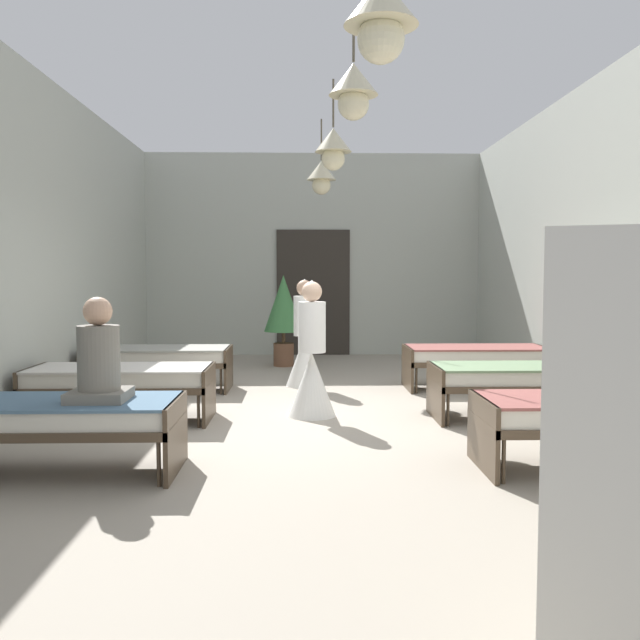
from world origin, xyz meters
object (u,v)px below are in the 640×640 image
(bed_left_row_2, at_px, (159,357))
(bed_left_row_0, at_px, (55,417))
(bed_left_row_1, at_px, (121,380))
(nurse_mid_aisle, at_px, (305,348))
(bed_right_row_0, at_px, (600,414))
(nurse_near_aisle, at_px, (312,368))
(bed_right_row_2, at_px, (476,356))
(patient_seated_primary, at_px, (99,362))
(bed_right_row_1, at_px, (522,378))
(potted_plant, at_px, (283,309))

(bed_left_row_2, bearing_deg, bed_left_row_0, -90.00)
(bed_left_row_1, relative_size, nurse_mid_aisle, 1.28)
(bed_left_row_2, xyz_separation_m, nurse_mid_aisle, (1.95, 0.29, 0.09))
(bed_right_row_0, bearing_deg, bed_left_row_0, 180.00)
(nurse_near_aisle, bearing_deg, bed_left_row_1, -94.07)
(bed_left_row_1, height_order, bed_right_row_2, same)
(bed_left_row_0, xyz_separation_m, patient_seated_primary, (0.35, -0.02, 0.43))
(bed_left_row_2, bearing_deg, patient_seated_primary, -84.76)
(bed_right_row_0, relative_size, bed_right_row_1, 1.00)
(nurse_near_aisle, height_order, potted_plant, potted_plant)
(potted_plant, bearing_deg, bed_right_row_1, -57.93)
(bed_right_row_1, distance_m, bed_right_row_2, 1.90)
(bed_right_row_0, bearing_deg, potted_plant, 113.42)
(bed_left_row_0, relative_size, nurse_mid_aisle, 1.28)
(bed_right_row_0, xyz_separation_m, potted_plant, (-2.66, 6.15, 0.53))
(bed_left_row_2, bearing_deg, bed_right_row_1, -23.98)
(bed_right_row_0, relative_size, nurse_near_aisle, 1.28)
(bed_left_row_2, bearing_deg, bed_left_row_1, -90.00)
(bed_left_row_1, relative_size, patient_seated_primary, 2.38)
(nurse_near_aisle, bearing_deg, potted_plant, 176.56)
(bed_left_row_1, distance_m, nurse_mid_aisle, 2.93)
(bed_left_row_0, xyz_separation_m, potted_plant, (1.61, 6.15, 0.53))
(bed_right_row_0, bearing_deg, bed_left_row_2, 138.34)
(bed_right_row_0, bearing_deg, patient_seated_primary, -179.78)
(bed_right_row_1, xyz_separation_m, potted_plant, (-2.66, 4.25, 0.53))
(bed_right_row_2, distance_m, nurse_mid_aisle, 2.34)
(bed_left_row_1, distance_m, patient_seated_primary, 1.99)
(bed_left_row_1, height_order, patient_seated_primary, patient_seated_primary)
(bed_right_row_0, relative_size, bed_right_row_2, 1.00)
(bed_right_row_1, distance_m, bed_left_row_2, 4.67)
(bed_right_row_0, height_order, nurse_near_aisle, nurse_near_aisle)
(bed_left_row_2, bearing_deg, potted_plant, 55.65)
(potted_plant, bearing_deg, bed_right_row_0, -66.58)
(bed_left_row_1, xyz_separation_m, bed_left_row_2, (0.00, 1.90, 0.00))
(bed_right_row_0, height_order, patient_seated_primary, patient_seated_primary)
(bed_left_row_1, height_order, potted_plant, potted_plant)
(bed_left_row_1, relative_size, potted_plant, 1.24)
(bed_right_row_2, relative_size, patient_seated_primary, 2.38)
(bed_right_row_0, distance_m, bed_left_row_1, 4.67)
(nurse_mid_aisle, bearing_deg, bed_right_row_1, 54.46)
(bed_right_row_0, height_order, bed_right_row_2, same)
(bed_left_row_0, height_order, nurse_near_aisle, nurse_near_aisle)
(bed_left_row_2, bearing_deg, bed_right_row_0, -41.66)
(bed_left_row_0, height_order, bed_right_row_1, same)
(bed_left_row_1, bearing_deg, bed_left_row_0, -90.00)
(bed_right_row_2, xyz_separation_m, potted_plant, (-2.66, 2.35, 0.53))
(patient_seated_primary, relative_size, potted_plant, 0.52)
(bed_right_row_1, bearing_deg, patient_seated_primary, -153.96)
(bed_right_row_1, height_order, patient_seated_primary, patient_seated_primary)
(bed_right_row_0, xyz_separation_m, bed_left_row_1, (-4.27, 1.90, 0.00))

